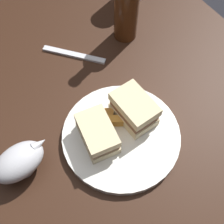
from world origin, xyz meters
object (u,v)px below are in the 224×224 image
(gravy_boat, at_px, (19,161))
(cider_bottle, at_px, (127,6))
(plate, at_px, (121,135))
(sandwich_half_left, at_px, (134,109))
(sandwich_half_right, at_px, (97,134))
(fork, at_px, (74,55))

(gravy_boat, distance_m, cider_bottle, 0.47)
(plate, height_order, cider_bottle, cider_bottle)
(sandwich_half_left, xyz_separation_m, gravy_boat, (0.02, 0.27, -0.01))
(gravy_boat, bearing_deg, plate, -101.76)
(sandwich_half_right, height_order, fork, sandwich_half_right)
(gravy_boat, height_order, fork, gravy_boat)
(plate, xyz_separation_m, gravy_boat, (0.05, 0.22, 0.03))
(sandwich_half_right, relative_size, fork, 0.61)
(sandwich_half_left, bearing_deg, cider_bottle, -29.01)
(sandwich_half_left, xyz_separation_m, sandwich_half_right, (-0.01, 0.10, -0.01))
(sandwich_half_left, distance_m, sandwich_half_right, 0.10)
(gravy_boat, bearing_deg, fork, -45.86)
(sandwich_half_right, bearing_deg, fork, -15.61)
(gravy_boat, bearing_deg, cider_bottle, -60.60)
(sandwich_half_left, height_order, cider_bottle, cider_bottle)
(sandwich_half_right, xyz_separation_m, fork, (0.26, -0.07, -0.04))
(sandwich_half_right, distance_m, gravy_boat, 0.17)
(cider_bottle, bearing_deg, fork, 88.20)
(plate, relative_size, gravy_boat, 2.06)
(sandwich_half_left, distance_m, gravy_boat, 0.27)
(plate, relative_size, sandwich_half_right, 2.45)
(plate, height_order, fork, plate)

